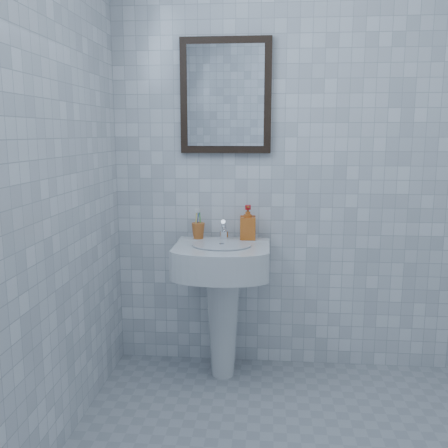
# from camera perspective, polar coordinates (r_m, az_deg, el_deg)

# --- Properties ---
(wall_back) EXTENTS (2.20, 0.02, 2.50)m
(wall_back) POSITION_cam_1_polar(r_m,az_deg,el_deg) (2.83, 9.74, 8.18)
(wall_back) COLOR white
(wall_back) RESTS_ON ground
(wall_left) EXTENTS (0.02, 2.40, 2.50)m
(wall_left) POSITION_cam_1_polar(r_m,az_deg,el_deg) (1.84, -23.45, 6.38)
(wall_left) COLOR white
(wall_left) RESTS_ON ground
(washbasin) EXTENTS (0.50, 0.37, 0.77)m
(washbasin) POSITION_cam_1_polar(r_m,az_deg,el_deg) (2.74, -0.17, -7.28)
(washbasin) COLOR silver
(washbasin) RESTS_ON ground
(faucet) EXTENTS (0.05, 0.11, 0.12)m
(faucet) POSITION_cam_1_polar(r_m,az_deg,el_deg) (2.76, -0.00, -0.84)
(faucet) COLOR silver
(faucet) RESTS_ON washbasin
(toothbrush_cup) EXTENTS (0.08, 0.08, 0.09)m
(toothbrush_cup) POSITION_cam_1_polar(r_m,az_deg,el_deg) (2.79, -2.96, -0.77)
(toothbrush_cup) COLOR #B85D25
(toothbrush_cup) RESTS_ON washbasin
(soap_dispenser) EXTENTS (0.09, 0.09, 0.19)m
(soap_dispenser) POSITION_cam_1_polar(r_m,az_deg,el_deg) (2.76, 2.74, 0.18)
(soap_dispenser) COLOR #BD4212
(soap_dispenser) RESTS_ON washbasin
(wall_mirror) EXTENTS (0.50, 0.04, 0.62)m
(wall_mirror) POSITION_cam_1_polar(r_m,az_deg,el_deg) (2.82, 0.19, 14.43)
(wall_mirror) COLOR black
(wall_mirror) RESTS_ON wall_back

